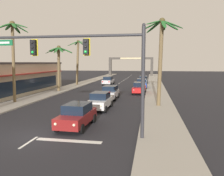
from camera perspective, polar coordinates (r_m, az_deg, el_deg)
name	(u,v)px	position (r m, az deg, el deg)	size (l,w,h in m)	color
ground_plane	(39,135)	(15.30, -17.95, -11.37)	(220.00, 220.00, 0.00)	#232328
sidewalk_right	(157,94)	(33.16, 11.28, -1.49)	(3.20, 110.00, 0.14)	#9E998E
sidewalk_left	(55,92)	(36.27, -14.18, -0.89)	(3.20, 110.00, 0.14)	#9E998E
lane_markings	(108,93)	(34.40, -1.10, -1.19)	(4.28, 89.88, 0.01)	silver
traffic_signal_mast	(88,57)	(13.66, -6.07, 7.74)	(10.38, 0.41, 6.83)	#2D2D33
sedan_lead_at_stop_bar	(77,115)	(16.45, -8.86, -6.78)	(2.05, 4.49, 1.68)	maroon
sedan_third_in_queue	(100,101)	(22.29, -3.04, -3.21)	(1.99, 4.47, 1.68)	silver
sedan_fifth_in_queue	(110,92)	(28.38, -0.48, -1.10)	(1.94, 4.45, 1.68)	silver
sedan_oncoming_far	(108,81)	(46.70, -0.98, 1.89)	(2.05, 4.49, 1.68)	silver
sedan_parked_nearest_kerb	(142,83)	(40.77, 7.52, 1.16)	(2.06, 4.49, 1.68)	navy
sedan_parked_mid_kerb	(139,88)	(33.68, 6.93, 0.05)	(2.02, 4.48, 1.68)	red
sedan_parked_far_kerb	(143,80)	(49.13, 7.95, 2.06)	(1.99, 4.47, 1.68)	#4C515B
palm_left_second	(13,44)	(27.69, -23.84, 10.17)	(3.72, 3.53, 9.15)	brown
palm_left_third	(59,59)	(36.27, -13.34, 7.20)	(4.11, 4.39, 7.22)	brown
palm_left_farthest	(78,56)	(46.02, -8.66, 8.13)	(4.69, 4.36, 9.06)	brown
palm_right_second	(161,46)	(23.70, 12.35, 10.40)	(4.18, 4.15, 9.05)	brown
storefront_strip_left	(2,79)	(35.09, -26.05, 2.10)	(8.20, 25.15, 4.63)	beige
town_gateway_arch	(131,64)	(77.72, 4.77, 6.15)	(15.18, 0.90, 6.33)	#423D38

